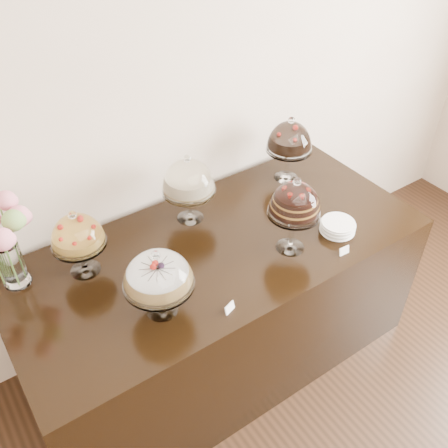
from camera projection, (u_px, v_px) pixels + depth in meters
wall_back at (184, 92)px, 2.63m from camera, size 5.00×0.04×3.00m
display_counter at (219, 303)px, 2.88m from camera, size 2.20×1.00×0.90m
cake_stand_sugar_sponge at (158, 274)px, 2.12m from camera, size 0.31×0.31×0.36m
cake_stand_choco_layer at (295, 202)px, 2.40m from camera, size 0.26×0.26×0.43m
cake_stand_cheesecake at (188, 179)px, 2.61m from camera, size 0.29×0.29×0.40m
cake_stand_dark_choco at (290, 139)px, 2.91m from camera, size 0.27×0.27×0.41m
cake_stand_fruit_tart at (77, 234)px, 2.31m from camera, size 0.26×0.26×0.37m
flower_vase at (4, 237)px, 2.22m from camera, size 0.31×0.34×0.44m
plate_stack at (338, 227)px, 2.66m from camera, size 0.18×0.18×0.06m
price_card_left at (230, 308)px, 2.24m from camera, size 0.06×0.03×0.04m
price_card_right at (344, 251)px, 2.53m from camera, size 0.06×0.02×0.04m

